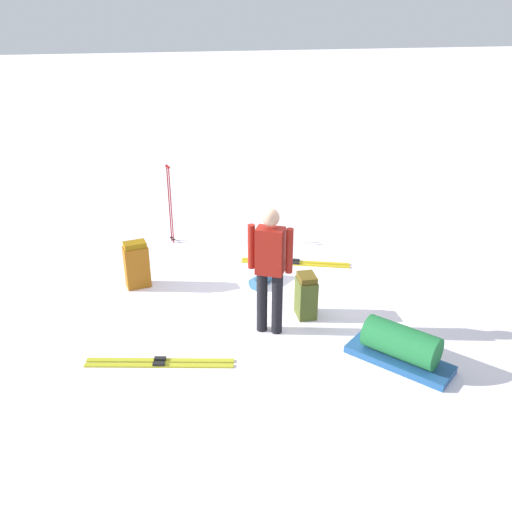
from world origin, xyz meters
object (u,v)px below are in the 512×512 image
at_px(ski_pair_far, 295,263).
at_px(backpack_bright, 306,296).
at_px(ski_pair_near, 160,363).
at_px(backpack_large_dark, 137,265).
at_px(ski_poles_planted_near, 170,201).
at_px(gear_sled, 401,347).
at_px(sleeping_mat_rolled, 264,278).
at_px(skier_standing, 270,265).

height_order(ski_pair_far, backpack_bright, backpack_bright).
relative_size(ski_pair_near, ski_pair_far, 1.02).
distance_m(ski_pair_far, backpack_bright, 1.65).
height_order(backpack_large_dark, ski_poles_planted_near, ski_poles_planted_near).
distance_m(ski_pair_near, ski_pair_far, 3.27).
relative_size(ski_pair_near, backpack_bright, 2.84).
distance_m(ski_pair_near, gear_sled, 2.87).
height_order(backpack_bright, gear_sled, backpack_bright).
height_order(ski_pair_near, gear_sled, gear_sled).
xyz_separation_m(ski_pair_near, backpack_bright, (0.74, -2.01, 0.29)).
relative_size(ski_pair_far, ski_poles_planted_near, 1.24).
bearing_deg(ski_poles_planted_near, sleeping_mat_rolled, -145.32).
xyz_separation_m(backpack_bright, gear_sled, (-1.26, -0.81, -0.08)).
relative_size(ski_pair_far, backpack_large_dark, 2.40).
distance_m(backpack_large_dark, backpack_bright, 2.60).
bearing_deg(gear_sled, backpack_bright, 32.79).
distance_m(skier_standing, ski_pair_near, 1.78).
height_order(backpack_large_dark, backpack_bright, backpack_large_dark).
bearing_deg(ski_pair_far, gear_sled, -169.44).
height_order(ski_pair_far, sleeping_mat_rolled, sleeping_mat_rolled).
bearing_deg(skier_standing, backpack_large_dark, 46.86).
bearing_deg(ski_poles_planted_near, backpack_bright, -150.22).
distance_m(backpack_large_dark, gear_sled, 3.99).
relative_size(ski_poles_planted_near, gear_sled, 1.13).
bearing_deg(backpack_large_dark, ski_pair_far, -83.05).
bearing_deg(gear_sled, ski_pair_near, 79.62).
bearing_deg(sleeping_mat_rolled, ski_pair_far, -48.11).
height_order(skier_standing, backpack_large_dark, skier_standing).
bearing_deg(ski_pair_near, backpack_bright, -69.76).
distance_m(gear_sled, sleeping_mat_rolled, 2.57).
distance_m(ski_poles_planted_near, sleeping_mat_rolled, 2.37).
height_order(ski_pair_far, backpack_large_dark, backpack_large_dark).
bearing_deg(ski_poles_planted_near, backpack_large_dark, 159.46).
xyz_separation_m(skier_standing, backpack_bright, (0.28, -0.57, -0.65)).
relative_size(ski_pair_near, sleeping_mat_rolled, 3.22).
xyz_separation_m(backpack_bright, ski_poles_planted_near, (2.89, 1.65, 0.47)).
height_order(ski_pair_near, ski_poles_planted_near, ski_poles_planted_near).
bearing_deg(backpack_bright, ski_pair_near, 110.24).
bearing_deg(backpack_large_dark, backpack_bright, -119.95).
height_order(ski_pair_near, backpack_bright, backpack_bright).
height_order(skier_standing, ski_pair_near, skier_standing).
bearing_deg(ski_pair_near, backpack_large_dark, 6.80).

